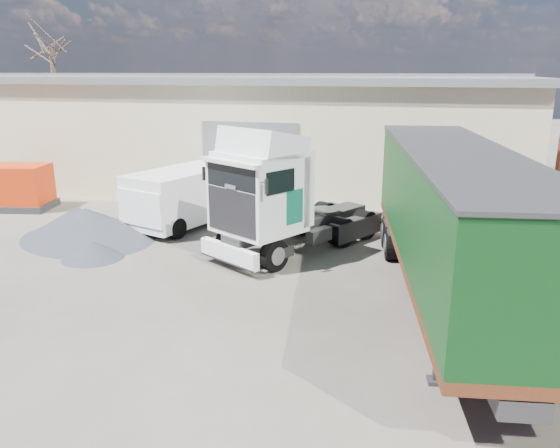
% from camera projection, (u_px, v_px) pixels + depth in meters
% --- Properties ---
extents(ground, '(120.00, 120.00, 0.00)m').
position_uv_depth(ground, '(206.00, 317.00, 12.80)').
color(ground, '#2B2923').
rests_on(ground, ground).
extents(warehouse, '(30.60, 12.60, 5.42)m').
position_uv_depth(warehouse, '(211.00, 128.00, 28.42)').
color(warehouse, beige).
rests_on(warehouse, ground).
extents(bare_tree, '(4.00, 4.00, 9.60)m').
position_uv_depth(bare_tree, '(49.00, 31.00, 33.58)').
color(bare_tree, '#382B21').
rests_on(bare_tree, ground).
extents(tractor_unit, '(4.95, 6.25, 4.05)m').
position_uv_depth(tractor_unit, '(277.00, 202.00, 16.68)').
color(tractor_unit, black).
rests_on(tractor_unit, ground).
extents(box_trailer, '(4.12, 11.73, 3.82)m').
position_uv_depth(box_trailer, '(452.00, 212.00, 12.97)').
color(box_trailer, '#2D2D30').
rests_on(box_trailer, ground).
extents(panel_van, '(3.59, 5.49, 2.08)m').
position_uv_depth(panel_van, '(187.00, 196.00, 20.21)').
color(panel_van, black).
rests_on(panel_van, ground).
extents(orange_skip, '(3.23, 2.37, 1.84)m').
position_uv_depth(orange_skip, '(14.00, 190.00, 22.58)').
color(orange_skip, '#2D2D30').
rests_on(orange_skip, ground).
extents(gravel_heap, '(6.76, 6.76, 1.07)m').
position_uv_depth(gravel_heap, '(86.00, 224.00, 18.73)').
color(gravel_heap, black).
rests_on(gravel_heap, ground).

